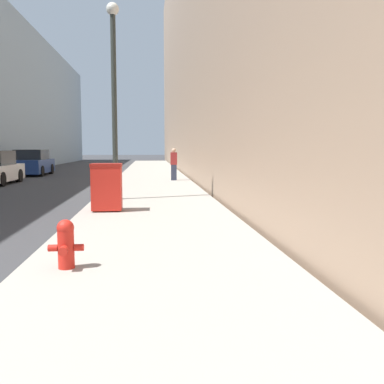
# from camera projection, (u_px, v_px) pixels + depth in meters

# --- Properties ---
(sidewalk_right) EXTENTS (3.71, 60.00, 0.13)m
(sidewalk_right) POSITION_uv_depth(u_px,v_px,m) (152.00, 179.00, 22.22)
(sidewalk_right) COLOR #9E998E
(sidewalk_right) RESTS_ON ground
(building_right_stone) EXTENTS (12.00, 60.00, 20.18)m
(building_right_stone) POSITION_uv_depth(u_px,v_px,m) (264.00, 27.00, 29.88)
(building_right_stone) COLOR #9E7F66
(building_right_stone) RESTS_ON ground
(fire_hydrant) EXTENTS (0.45, 0.33, 0.64)m
(fire_hydrant) POSITION_uv_depth(u_px,v_px,m) (66.00, 243.00, 5.52)
(fire_hydrant) COLOR red
(fire_hydrant) RESTS_ON sidewalk_right
(trash_bin) EXTENTS (0.74, 0.61, 1.18)m
(trash_bin) POSITION_uv_depth(u_px,v_px,m) (107.00, 187.00, 10.54)
(trash_bin) COLOR red
(trash_bin) RESTS_ON sidewalk_right
(lamppost) EXTENTS (0.37, 0.37, 5.78)m
(lamppost) POSITION_uv_depth(u_px,v_px,m) (114.00, 94.00, 12.71)
(lamppost) COLOR #2D332D
(lamppost) RESTS_ON sidewalk_right
(parked_sedan_far) EXTENTS (1.93, 4.18, 1.58)m
(parked_sedan_far) POSITION_uv_depth(u_px,v_px,m) (32.00, 163.00, 26.36)
(parked_sedan_far) COLOR navy
(parked_sedan_far) RESTS_ON ground
(pedestrian_on_sidewalk) EXTENTS (0.31, 0.20, 1.54)m
(pedestrian_on_sidewalk) POSITION_uv_depth(u_px,v_px,m) (174.00, 164.00, 20.54)
(pedestrian_on_sidewalk) COLOR #2D3347
(pedestrian_on_sidewalk) RESTS_ON sidewalk_right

